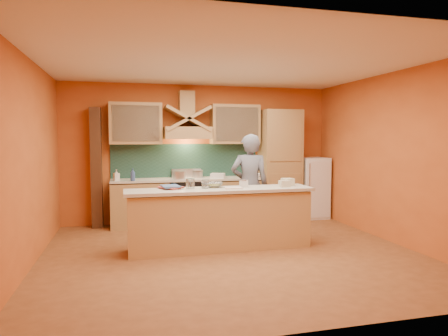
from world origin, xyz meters
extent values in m
cube|color=brown|center=(0.00, 0.00, 0.00)|extent=(5.50, 5.00, 0.01)
cube|color=white|center=(0.00, 0.00, 2.80)|extent=(5.50, 5.00, 0.01)
cube|color=#C55E26|center=(0.00, 2.50, 1.40)|extent=(5.50, 0.02, 2.80)
cube|color=#C55E26|center=(0.00, -2.50, 1.40)|extent=(5.50, 0.02, 2.80)
cube|color=#C55E26|center=(-2.75, 0.00, 1.40)|extent=(0.02, 5.00, 2.80)
cube|color=#C55E26|center=(2.75, 0.00, 1.40)|extent=(0.02, 5.00, 2.80)
cube|color=#AC834E|center=(-1.25, 2.20, 0.43)|extent=(1.10, 0.60, 0.86)
cube|color=#AC834E|center=(0.65, 2.20, 0.43)|extent=(1.10, 0.60, 0.86)
cube|color=beige|center=(-0.30, 2.20, 0.90)|extent=(3.00, 0.62, 0.04)
cube|color=black|center=(-0.30, 2.20, 0.45)|extent=(0.60, 0.58, 0.90)
cube|color=#193831|center=(-0.30, 2.48, 1.25)|extent=(3.00, 0.03, 0.70)
cube|color=#AC834E|center=(-0.30, 2.25, 1.82)|extent=(0.92, 0.50, 0.24)
cube|color=#AC834E|center=(-0.30, 2.35, 2.40)|extent=(0.30, 0.30, 0.50)
cube|color=#AC834E|center=(-1.30, 2.33, 2.00)|extent=(1.00, 0.35, 0.80)
cube|color=#AC834E|center=(0.70, 2.33, 2.00)|extent=(1.00, 0.35, 0.80)
cube|color=#AC834E|center=(1.65, 2.20, 1.15)|extent=(0.80, 0.60, 2.30)
cube|color=white|center=(2.40, 2.20, 0.65)|extent=(0.58, 0.60, 1.30)
cube|color=#472816|center=(-2.05, 2.35, 1.15)|extent=(0.20, 0.30, 2.30)
cube|color=tan|center=(-0.10, 0.30, 0.44)|extent=(2.80, 0.55, 0.88)
cube|color=beige|center=(-0.10, 0.30, 0.92)|extent=(2.90, 0.62, 0.05)
imported|color=slate|center=(0.57, 0.91, 0.89)|extent=(0.74, 0.59, 1.79)
cylinder|color=silver|center=(-0.49, 2.08, 0.98)|extent=(0.27, 0.27, 0.16)
cylinder|color=silver|center=(-0.08, 2.29, 0.97)|extent=(0.24, 0.24, 0.14)
imported|color=silver|center=(-1.68, 2.08, 1.03)|extent=(0.12, 0.13, 0.21)
imported|color=#314B87|center=(-1.38, 1.95, 1.04)|extent=(0.10, 0.10, 0.24)
imported|color=white|center=(1.09, 2.08, 0.96)|extent=(0.29, 0.29, 0.08)
cube|color=silver|center=(0.28, 2.08, 0.97)|extent=(0.33, 0.30, 0.10)
imported|color=#B2493F|center=(-0.95, 0.38, 0.96)|extent=(0.42, 0.44, 0.03)
imported|color=#415C8F|center=(-0.98, 0.45, 0.98)|extent=(0.30, 0.38, 0.03)
cylinder|color=silver|center=(-0.55, 0.38, 1.02)|extent=(0.17, 0.17, 0.15)
cylinder|color=white|center=(-0.32, 0.38, 1.01)|extent=(0.14, 0.14, 0.13)
cube|color=silver|center=(0.30, 0.37, 1.00)|extent=(0.16, 0.16, 0.11)
imported|color=silver|center=(-0.16, 0.47, 0.98)|extent=(0.37, 0.37, 0.08)
cube|color=beige|center=(0.10, 0.25, 0.95)|extent=(0.28, 0.21, 0.02)
cube|color=beige|center=(1.06, 0.39, 1.00)|extent=(0.19, 0.16, 0.12)
cube|color=beige|center=(0.95, 0.24, 1.00)|extent=(0.17, 0.13, 0.10)
camera|label=1|loc=(-1.52, -5.64, 1.73)|focal=32.00mm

